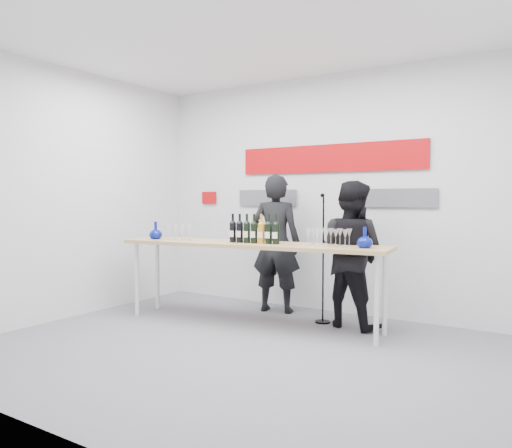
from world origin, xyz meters
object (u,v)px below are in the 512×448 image
presenter_left (276,243)px  tasting_table (251,249)px  mic_stand (323,284)px  presenter_right (351,254)px

presenter_left → tasting_table: bearing=85.6°
tasting_table → mic_stand: (0.65, 0.52, -0.41)m
tasting_table → presenter_right: 1.12m
tasting_table → presenter_right: presenter_right is taller
tasting_table → presenter_right: bearing=22.3°
tasting_table → presenter_left: presenter_left is taller
presenter_left → presenter_right: 1.09m
tasting_table → mic_stand: size_ratio=2.12×
presenter_left → mic_stand: presenter_left is taller
presenter_left → mic_stand: (0.75, -0.21, -0.41)m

